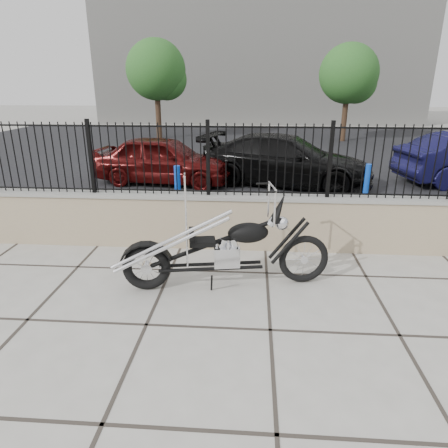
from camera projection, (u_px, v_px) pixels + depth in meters
name	position (u px, v px, depth m)	size (l,w,h in m)	color
ground_plane	(270.00, 330.00, 4.74)	(90.00, 90.00, 0.00)	#99968E
parking_lot	(259.00, 153.00, 16.48)	(30.00, 30.00, 0.00)	black
retaining_wall	(266.00, 222.00, 6.93)	(14.00, 0.36, 0.96)	gray
iron_fence	(268.00, 161.00, 6.56)	(14.00, 0.08, 1.20)	black
background_building	(259.00, 63.00, 28.27)	(22.00, 6.00, 8.00)	beige
chopper_motorcycle	(222.00, 231.00, 5.50)	(2.80, 0.49, 1.68)	black
car_red	(164.00, 160.00, 11.39)	(1.60, 3.97, 1.35)	#3F0909
car_black	(285.00, 160.00, 11.23)	(1.95, 4.80, 1.39)	black
bollard_a	(178.00, 191.00, 8.64)	(0.13, 0.13, 1.10)	#0E39D2
bollard_b	(366.00, 188.00, 8.89)	(0.13, 0.13, 1.08)	#0B13AB
tree_left	(156.00, 67.00, 19.53)	(2.92, 2.92, 4.93)	#382619
tree_right	(349.00, 71.00, 18.68)	(2.75, 2.75, 4.65)	#382619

